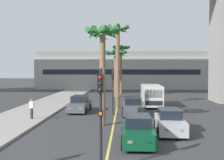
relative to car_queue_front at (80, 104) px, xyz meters
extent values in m
cube|color=#9E9991|center=(-4.47, -6.46, -0.65)|extent=(4.80, 80.00, 0.15)
cube|color=#DBCC4C|center=(3.53, 1.54, -0.72)|extent=(0.14, 56.00, 0.01)
cube|color=#ADB2A8|center=(3.53, 31.25, 2.44)|extent=(34.16, 8.00, 6.33)
cube|color=gray|center=(3.53, 31.25, 6.20)|extent=(33.47, 7.20, 1.20)
cube|color=black|center=(3.53, 27.23, 2.76)|extent=(30.74, 0.04, 1.00)
cube|color=#4C5156|center=(0.00, -0.03, -0.14)|extent=(1.83, 4.15, 0.80)
cube|color=black|center=(0.00, 0.12, 0.54)|extent=(1.46, 2.09, 0.60)
cube|color=#F2EDCC|center=(0.40, -2.06, -0.09)|extent=(0.24, 0.09, 0.14)
cube|color=#F2EDCC|center=(-0.53, -2.03, -0.09)|extent=(0.24, 0.09, 0.14)
cylinder|color=black|center=(0.77, -1.33, -0.40)|extent=(0.24, 0.65, 0.64)
cylinder|color=black|center=(-0.85, -1.28, -0.40)|extent=(0.24, 0.65, 0.64)
cylinder|color=black|center=(0.85, 1.21, -0.40)|extent=(0.24, 0.65, 0.64)
cylinder|color=black|center=(-0.77, 1.26, -0.40)|extent=(0.24, 0.65, 0.64)
cube|color=#0C4728|center=(5.08, -10.95, -0.14)|extent=(1.71, 4.10, 0.80)
cube|color=black|center=(5.08, -10.80, 0.54)|extent=(1.40, 2.05, 0.60)
cube|color=#F2EDCC|center=(5.55, -12.96, -0.09)|extent=(0.24, 0.08, 0.14)
cube|color=#F2EDCC|center=(4.61, -12.96, -0.09)|extent=(0.24, 0.08, 0.14)
cylinder|color=black|center=(5.89, -12.22, -0.40)|extent=(0.22, 0.64, 0.64)
cylinder|color=black|center=(4.27, -12.22, -0.40)|extent=(0.22, 0.64, 0.64)
cylinder|color=black|center=(5.89, -9.68, -0.40)|extent=(0.22, 0.64, 0.64)
cylinder|color=black|center=(4.28, -9.68, -0.40)|extent=(0.22, 0.64, 0.64)
cube|color=#4C5156|center=(5.07, -1.57, -0.14)|extent=(1.73, 4.11, 0.80)
cube|color=black|center=(5.07, -1.42, 0.54)|extent=(1.41, 2.06, 0.60)
cube|color=#F2EDCC|center=(5.55, -3.57, -0.09)|extent=(0.24, 0.08, 0.14)
cube|color=#F2EDCC|center=(4.62, -3.58, -0.09)|extent=(0.24, 0.08, 0.14)
cylinder|color=black|center=(5.89, -2.83, -0.40)|extent=(0.22, 0.64, 0.64)
cylinder|color=black|center=(4.27, -2.84, -0.40)|extent=(0.22, 0.64, 0.64)
cylinder|color=black|center=(5.87, -0.29, -0.40)|extent=(0.22, 0.64, 0.64)
cylinder|color=black|center=(4.25, -0.30, -0.40)|extent=(0.22, 0.64, 0.64)
cube|color=#B7BABF|center=(7.27, -8.32, -0.14)|extent=(1.86, 4.16, 0.80)
cube|color=black|center=(7.28, -8.17, 0.54)|extent=(1.47, 2.10, 0.60)
cube|color=#F2EDCC|center=(7.66, -10.35, -0.09)|extent=(0.24, 0.09, 0.14)
cube|color=#F2EDCC|center=(6.73, -10.32, -0.09)|extent=(0.24, 0.09, 0.14)
cylinder|color=black|center=(8.03, -9.63, -0.40)|extent=(0.24, 0.65, 0.64)
cylinder|color=black|center=(6.42, -9.56, -0.40)|extent=(0.24, 0.65, 0.64)
cylinder|color=black|center=(8.13, -7.09, -0.40)|extent=(0.24, 0.65, 0.64)
cylinder|color=black|center=(6.51, -7.02, -0.40)|extent=(0.24, 0.65, 0.64)
cube|color=silver|center=(7.26, 3.89, 0.59)|extent=(2.01, 5.20, 2.10)
cube|color=black|center=(7.27, 1.33, 0.94)|extent=(1.80, 0.08, 0.80)
cube|color=black|center=(7.27, 1.27, 0.01)|extent=(1.70, 0.06, 0.44)
cylinder|color=black|center=(8.22, 2.33, -0.34)|extent=(0.26, 0.76, 0.76)
cylinder|color=black|center=(6.32, 2.33, -0.34)|extent=(0.26, 0.76, 0.76)
cylinder|color=black|center=(8.21, 5.45, -0.34)|extent=(0.26, 0.76, 0.76)
cylinder|color=black|center=(6.31, 5.45, -0.34)|extent=(0.26, 0.76, 0.76)
cylinder|color=black|center=(3.38, -15.15, 1.38)|extent=(0.12, 0.12, 4.20)
cube|color=black|center=(3.38, -15.29, 2.88)|extent=(0.24, 0.20, 0.76)
sphere|color=red|center=(3.38, -15.39, 3.12)|extent=(0.14, 0.14, 0.14)
sphere|color=black|center=(3.38, -15.39, 2.88)|extent=(0.14, 0.14, 0.14)
sphere|color=black|center=(3.38, -15.39, 2.64)|extent=(0.14, 0.14, 0.14)
cube|color=black|center=(3.38, -15.27, 1.68)|extent=(0.20, 0.16, 0.24)
cube|color=orange|center=(3.38, -15.35, 1.68)|extent=(0.12, 0.03, 0.12)
cylinder|color=black|center=(3.27, -1.37, 1.38)|extent=(0.12, 0.12, 4.20)
cube|color=black|center=(3.27, -1.51, 2.88)|extent=(0.24, 0.20, 0.76)
sphere|color=red|center=(3.27, -1.61, 3.12)|extent=(0.14, 0.14, 0.14)
sphere|color=black|center=(3.27, -1.61, 2.88)|extent=(0.14, 0.14, 0.14)
sphere|color=black|center=(3.27, -1.61, 2.64)|extent=(0.14, 0.14, 0.14)
cube|color=black|center=(3.27, -1.49, 1.68)|extent=(0.20, 0.16, 0.24)
cube|color=orange|center=(3.27, -1.57, 1.68)|extent=(0.12, 0.03, 0.12)
cylinder|color=brown|center=(2.99, 13.81, 2.49)|extent=(0.45, 0.45, 6.43)
sphere|color=#236028|center=(2.99, 13.81, 5.86)|extent=(0.60, 0.60, 0.60)
cone|color=#236028|center=(4.09, 13.84, 5.57)|extent=(0.49, 2.23, 0.99)
cone|color=#236028|center=(3.67, 14.67, 5.54)|extent=(2.02, 1.72, 1.03)
cone|color=#236028|center=(2.92, 14.90, 5.50)|extent=(2.24, 0.59, 1.10)
cone|color=#236028|center=(2.28, 14.64, 5.61)|extent=(1.97, 1.80, 0.91)
cone|color=#236028|center=(1.91, 13.97, 5.57)|extent=(0.76, 2.26, 0.99)
cone|color=#236028|center=(2.17, 13.10, 5.64)|extent=(1.79, 1.98, 0.86)
cone|color=#236028|center=(2.88, 12.73, 5.55)|extent=(2.26, 0.67, 1.01)
cone|color=#236028|center=(3.77, 13.05, 5.55)|extent=(1.88, 1.89, 1.02)
cylinder|color=brown|center=(3.60, 2.67, 3.47)|extent=(0.44, 0.44, 8.38)
sphere|color=#236028|center=(3.60, 2.67, 7.81)|extent=(0.60, 0.60, 0.60)
cone|color=#236028|center=(4.42, 2.72, 7.55)|extent=(0.54, 1.73, 0.90)
cone|color=#236028|center=(4.08, 3.34, 7.50)|extent=(1.63, 1.36, 0.98)
cone|color=#236028|center=(3.15, 3.36, 7.56)|extent=(1.67, 1.29, 0.89)
cone|color=#236028|center=(2.77, 2.64, 7.44)|extent=(0.50, 1.70, 1.07)
cone|color=#236028|center=(3.10, 2.01, 7.55)|extent=(1.63, 1.38, 0.91)
cone|color=#236028|center=(4.01, 1.96, 7.47)|extent=(1.68, 1.24, 1.03)
cylinder|color=brown|center=(2.73, -6.18, 2.71)|extent=(0.43, 0.43, 6.86)
sphere|color=#236028|center=(2.73, -6.18, 6.29)|extent=(0.60, 0.60, 0.60)
cone|color=#236028|center=(3.53, -6.07, 5.94)|extent=(0.65, 1.70, 1.04)
cone|color=#236028|center=(3.39, -5.71, 5.95)|extent=(1.32, 1.61, 1.04)
cone|color=#236028|center=(2.93, -5.40, 6.11)|extent=(1.73, 0.84, 0.78)
cone|color=#236028|center=(2.40, -5.44, 5.96)|extent=(1.70, 1.07, 1.03)
cone|color=#236028|center=(1.98, -5.86, 6.01)|extent=(1.06, 1.71, 0.95)
cone|color=#236028|center=(1.97, -6.44, 5.98)|extent=(0.96, 1.72, 1.00)
cone|color=#236028|center=(2.40, -6.92, 5.96)|extent=(1.70, 1.08, 1.02)
cone|color=#236028|center=(2.97, -6.95, 5.95)|extent=(1.71, 0.92, 1.04)
cone|color=#236028|center=(3.29, -6.76, 5.98)|extent=(1.51, 1.47, 1.00)
cylinder|color=brown|center=(3.73, 19.15, 3.06)|extent=(0.35, 0.35, 7.55)
sphere|color=#236028|center=(3.73, 19.15, 6.98)|extent=(0.60, 0.60, 0.60)
cone|color=#236028|center=(4.67, 19.22, 6.78)|extent=(0.57, 1.95, 0.83)
cone|color=#236028|center=(4.51, 19.67, 6.77)|extent=(1.44, 1.84, 0.84)
cone|color=#236028|center=(3.90, 20.07, 6.61)|extent=(1.95, 0.76, 1.10)
cone|color=#236028|center=(3.33, 19.99, 6.74)|extent=(1.92, 1.22, 0.89)
cone|color=#236028|center=(2.82, 19.34, 6.74)|extent=(0.81, 1.97, 0.88)
cone|color=#236028|center=(2.86, 18.81, 6.64)|extent=(1.10, 1.94, 1.05)
cone|color=#236028|center=(3.29, 18.33, 6.76)|extent=(1.90, 1.31, 0.85)
cone|color=#236028|center=(3.80, 18.22, 6.69)|extent=(1.94, 0.58, 0.98)
cone|color=#236028|center=(4.45, 18.54, 6.70)|extent=(1.58, 1.75, 0.96)
cylinder|color=#2D2D38|center=(-3.13, -4.55, -0.15)|extent=(0.22, 0.22, 0.85)
cube|color=white|center=(-3.13, -4.55, 0.56)|extent=(0.34, 0.22, 0.56)
sphere|color=#9E7051|center=(-3.13, -4.55, 0.95)|extent=(0.20, 0.20, 0.20)
camera|label=1|loc=(4.35, -26.15, 3.49)|focal=44.01mm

